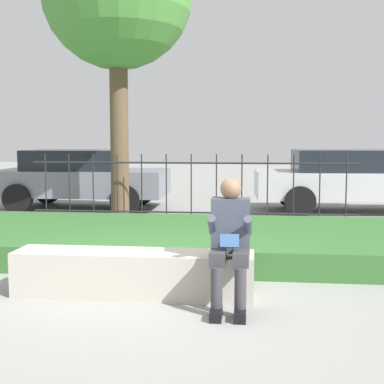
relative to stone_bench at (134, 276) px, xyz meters
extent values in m
plane|color=gray|center=(0.11, 0.00, -0.21)|extent=(60.00, 60.00, 0.00)
cube|color=#B7B2A3|center=(0.00, 0.00, 0.03)|extent=(2.53, 0.51, 0.47)
cube|color=gray|center=(0.00, 0.00, -0.17)|extent=(2.43, 0.47, 0.08)
cube|color=black|center=(0.92, -0.66, -0.16)|extent=(0.11, 0.26, 0.09)
cylinder|color=#38383D|center=(0.92, -0.60, 0.07)|extent=(0.11, 0.11, 0.38)
cube|color=#38383D|center=(0.92, -0.39, 0.32)|extent=(0.15, 0.42, 0.13)
cube|color=black|center=(1.14, -0.66, -0.16)|extent=(0.11, 0.26, 0.09)
cylinder|color=#38383D|center=(1.14, -0.60, 0.07)|extent=(0.11, 0.11, 0.38)
cube|color=#38383D|center=(1.14, -0.39, 0.32)|extent=(0.15, 0.42, 0.13)
cube|color=#424756|center=(1.03, -0.18, 0.59)|extent=(0.38, 0.24, 0.54)
sphere|color=#8C664C|center=(1.03, -0.20, 0.96)|extent=(0.21, 0.21, 0.21)
cylinder|color=#424756|center=(0.86, -0.34, 0.61)|extent=(0.08, 0.29, 0.24)
cylinder|color=#424756|center=(1.20, -0.34, 0.61)|extent=(0.08, 0.29, 0.24)
cube|color=#335689|center=(1.03, -0.44, 0.48)|extent=(0.18, 0.09, 0.13)
cube|color=#33662D|center=(0.11, 2.23, -0.04)|extent=(8.10, 3.06, 0.34)
cylinder|color=#232326|center=(0.11, 4.41, 0.06)|extent=(6.10, 0.03, 0.03)
cylinder|color=#232326|center=(0.11, 4.41, 0.99)|extent=(6.10, 0.03, 0.03)
cylinder|color=#232326|center=(-2.70, 4.41, 0.47)|extent=(0.02, 0.02, 1.36)
cylinder|color=#232326|center=(-2.24, 4.41, 0.47)|extent=(0.02, 0.02, 1.36)
cylinder|color=#232326|center=(-1.77, 4.41, 0.47)|extent=(0.02, 0.02, 1.36)
cylinder|color=#232326|center=(-1.30, 4.41, 0.47)|extent=(0.02, 0.02, 1.36)
cylinder|color=#232326|center=(-0.83, 4.41, 0.47)|extent=(0.02, 0.02, 1.36)
cylinder|color=#232326|center=(-0.36, 4.41, 0.47)|extent=(0.02, 0.02, 1.36)
cylinder|color=#232326|center=(0.11, 4.41, 0.47)|extent=(0.02, 0.02, 1.36)
cylinder|color=#232326|center=(0.58, 4.41, 0.47)|extent=(0.02, 0.02, 1.36)
cylinder|color=#232326|center=(1.05, 4.41, 0.47)|extent=(0.02, 0.02, 1.36)
cylinder|color=#232326|center=(1.52, 4.41, 0.47)|extent=(0.02, 0.02, 1.36)
cylinder|color=#232326|center=(1.99, 4.41, 0.47)|extent=(0.02, 0.02, 1.36)
cylinder|color=#232326|center=(2.45, 4.41, 0.47)|extent=(0.02, 0.02, 1.36)
cylinder|color=#232326|center=(2.92, 4.41, 0.47)|extent=(0.02, 0.02, 1.36)
cube|color=#B7B7BC|center=(3.63, 6.81, 0.42)|extent=(4.69, 1.89, 0.59)
cube|color=black|center=(3.45, 6.81, 0.95)|extent=(2.61, 1.58, 0.48)
cylinder|color=black|center=(2.24, 5.93, 0.12)|extent=(0.67, 0.23, 0.66)
cylinder|color=black|center=(2.16, 7.55, 0.12)|extent=(0.67, 0.23, 0.66)
cube|color=slate|center=(-2.73, 6.75, 0.41)|extent=(3.95, 1.89, 0.60)
cube|color=black|center=(-2.89, 6.74, 0.94)|extent=(2.18, 1.65, 0.46)
cylinder|color=black|center=(-1.50, 5.86, 0.11)|extent=(0.65, 0.21, 0.65)
cylinder|color=black|center=(-1.52, 7.66, 0.11)|extent=(0.65, 0.21, 0.65)
cylinder|color=black|center=(-3.94, 5.83, 0.11)|extent=(0.65, 0.21, 0.65)
cylinder|color=black|center=(-3.96, 7.63, 0.11)|extent=(0.65, 0.21, 0.65)
cylinder|color=brown|center=(-1.35, 4.83, 1.60)|extent=(0.36, 0.36, 3.62)
camera|label=1|loc=(1.24, -5.42, 1.45)|focal=50.00mm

